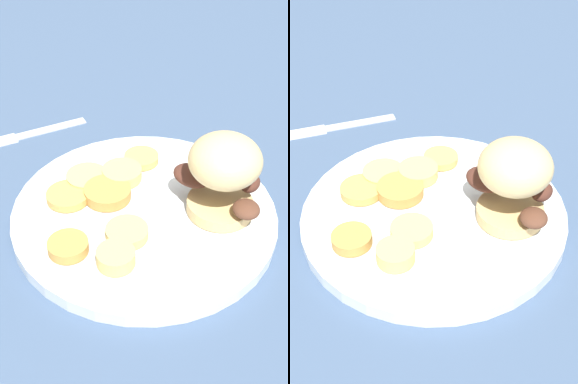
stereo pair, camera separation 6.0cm
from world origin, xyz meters
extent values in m
plane|color=#3D5170|center=(0.00, 0.00, 0.00)|extent=(4.00, 4.00, 0.00)
cylinder|color=white|center=(0.00, 0.00, 0.01)|extent=(0.31, 0.31, 0.02)
torus|color=white|center=(0.00, 0.00, 0.02)|extent=(0.31, 0.31, 0.01)
cylinder|color=tan|center=(0.07, 0.05, 0.03)|extent=(0.08, 0.08, 0.01)
ellipsoid|color=#4C281E|center=(0.06, 0.07, 0.05)|extent=(0.03, 0.02, 0.01)
ellipsoid|color=#4C281E|center=(0.09, 0.08, 0.05)|extent=(0.03, 0.03, 0.02)
ellipsoid|color=#4C281E|center=(0.03, 0.05, 0.05)|extent=(0.05, 0.04, 0.02)
ellipsoid|color=#563323|center=(0.10, 0.05, 0.04)|extent=(0.04, 0.04, 0.02)
ellipsoid|color=#E5C17F|center=(0.07, 0.05, 0.09)|extent=(0.08, 0.08, 0.06)
cylinder|color=#BC8942|center=(-0.05, -0.01, 0.02)|extent=(0.06, 0.06, 0.01)
cylinder|color=#DBB766|center=(-0.06, 0.03, 0.03)|extent=(0.05, 0.05, 0.01)
cylinder|color=#DBB766|center=(-0.08, -0.01, 0.02)|extent=(0.05, 0.05, 0.01)
cylinder|color=#DBB766|center=(0.03, -0.08, 0.03)|extent=(0.04, 0.04, 0.02)
cylinder|color=#BC8942|center=(-0.02, -0.10, 0.02)|extent=(0.04, 0.04, 0.01)
cylinder|color=tan|center=(-0.06, 0.07, 0.02)|extent=(0.04, 0.04, 0.01)
cylinder|color=tan|center=(-0.08, -0.05, 0.02)|extent=(0.05, 0.05, 0.01)
cylinder|color=#DBB766|center=(0.02, -0.05, 0.02)|extent=(0.05, 0.05, 0.01)
cube|color=silver|center=(-0.23, 0.06, 0.00)|extent=(0.05, 0.10, 0.00)
cube|color=silver|center=(-0.26, -0.01, 0.00)|extent=(0.04, 0.06, 0.00)
camera|label=1|loc=(0.30, -0.35, 0.43)|focal=50.00mm
camera|label=2|loc=(0.35, -0.31, 0.43)|focal=50.00mm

